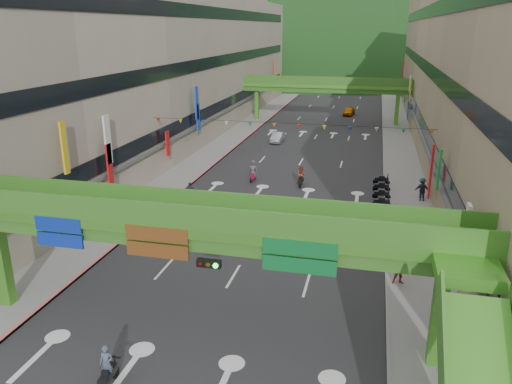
{
  "coord_description": "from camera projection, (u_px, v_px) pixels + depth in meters",
  "views": [
    {
      "loc": [
        7.64,
        -14.17,
        14.44
      ],
      "look_at": [
        0.0,
        18.0,
        3.5
      ],
      "focal_mm": 35.0,
      "sensor_mm": 36.0,
      "label": 1
    }
  ],
  "objects": [
    {
      "name": "scooter_rider_left",
      "position": [
        190.0,
        193.0,
        42.44
      ],
      "size": [
        0.99,
        1.6,
        2.0
      ],
      "color": "gray",
      "rests_on": "ground"
    },
    {
      "name": "hill_right",
      "position": [
        427.0,
        69.0,
        180.08
      ],
      "size": [
        208.0,
        176.0,
        128.0
      ],
      "primitive_type": "ellipsoid",
      "color": "#1C4419",
      "rests_on": "ground"
    },
    {
      "name": "bunting_string",
      "position": [
        287.0,
        126.0,
        45.14
      ],
      "size": [
        26.0,
        0.36,
        0.47
      ],
      "color": "black",
      "rests_on": "ground"
    },
    {
      "name": "hill_left",
      "position": [
        309.0,
        72.0,
        170.39
      ],
      "size": [
        168.0,
        140.0,
        112.0
      ],
      "primitive_type": "ellipsoid",
      "color": "#1C4419",
      "rests_on": "ground"
    },
    {
      "name": "building_row_right",
      "position": [
        476.0,
        72.0,
        58.36
      ],
      "size": [
        12.8,
        95.0,
        19.0
      ],
      "color": "gray",
      "rests_on": "ground"
    },
    {
      "name": "road_slab",
      "position": [
        312.0,
        143.0,
        65.49
      ],
      "size": [
        18.0,
        140.0,
        0.02
      ],
      "primitive_type": "cube",
      "color": "#28282B",
      "rests_on": "ground"
    },
    {
      "name": "curb_left",
      "position": [
        245.0,
        139.0,
        67.46
      ],
      "size": [
        0.2,
        140.0,
        0.18
      ],
      "primitive_type": "cube",
      "color": "#CC5959",
      "rests_on": "ground"
    },
    {
      "name": "sidewalk_right",
      "position": [
        399.0,
        147.0,
        63.05
      ],
      "size": [
        4.0,
        140.0,
        0.15
      ],
      "primitive_type": "cube",
      "color": "gray",
      "rests_on": "ground"
    },
    {
      "name": "parked_scooter_row",
      "position": [
        382.0,
        190.0,
        44.92
      ],
      "size": [
        1.6,
        7.15,
        1.08
      ],
      "color": "black",
      "rests_on": "ground"
    },
    {
      "name": "pedestrian_blue",
      "position": [
        422.0,
        190.0,
        43.73
      ],
      "size": [
        0.93,
        0.67,
        1.83
      ],
      "primitive_type": "imported",
      "rotation": [
        0.0,
        0.0,
        2.98
      ],
      "color": "#283B4F",
      "rests_on": "ground"
    },
    {
      "name": "scooter_rider_far",
      "position": [
        253.0,
        171.0,
        48.85
      ],
      "size": [
        0.95,
        1.59,
        2.13
      ],
      "color": "maroon",
      "rests_on": "ground"
    },
    {
      "name": "overpass_far",
      "position": [
        326.0,
        88.0,
        77.65
      ],
      "size": [
        28.0,
        2.2,
        7.1
      ],
      "color": "#4C9E2D",
      "rests_on": "ground"
    },
    {
      "name": "scooter_rider_mid",
      "position": [
        301.0,
        176.0,
        47.24
      ],
      "size": [
        0.84,
        1.6,
        2.07
      ],
      "color": "black",
      "rests_on": "ground"
    },
    {
      "name": "overpass_near",
      "position": [
        211.0,
        243.0,
        22.44
      ],
      "size": [
        28.0,
        12.27,
        7.1
      ],
      "color": "#4C9E2D",
      "rests_on": "ground"
    },
    {
      "name": "sidewalk_left",
      "position": [
        232.0,
        138.0,
        67.88
      ],
      "size": [
        4.0,
        140.0,
        0.15
      ],
      "primitive_type": "cube",
      "color": "gray",
      "rests_on": "ground"
    },
    {
      "name": "pedestrian_red",
      "position": [
        400.0,
        272.0,
        29.03
      ],
      "size": [
        0.98,
        0.83,
        1.77
      ],
      "primitive_type": "imported",
      "rotation": [
        0.0,
        0.0,
        0.21
      ],
      "color": "maroon",
      "rests_on": "ground"
    },
    {
      "name": "building_row_left",
      "position": [
        174.0,
        66.0,
        66.67
      ],
      "size": [
        12.8,
        95.0,
        19.0
      ],
      "color": "#9E937F",
      "rests_on": "ground"
    },
    {
      "name": "pedestrian_dark",
      "position": [
        422.0,
        192.0,
        43.13
      ],
      "size": [
        1.04,
        0.46,
        1.75
      ],
      "primitive_type": "imported",
      "rotation": [
        0.0,
        0.0,
        -0.04
      ],
      "color": "black",
      "rests_on": "ground"
    },
    {
      "name": "car_yellow",
      "position": [
        349.0,
        111.0,
        85.77
      ],
      "size": [
        2.04,
        4.22,
        1.39
      ],
      "primitive_type": "imported",
      "rotation": [
        0.0,
        0.0,
        -0.1
      ],
      "color": "#C36401",
      "rests_on": "ground"
    },
    {
      "name": "car_silver",
      "position": [
        278.0,
        137.0,
        65.77
      ],
      "size": [
        1.39,
        3.91,
        1.29
      ],
      "primitive_type": "imported",
      "rotation": [
        0.0,
        0.0,
        -0.01
      ],
      "color": "#A7A9AF",
      "rests_on": "ground"
    },
    {
      "name": "scooter_rider_near",
      "position": [
        107.0,
        368.0,
        20.85
      ],
      "size": [
        0.64,
        1.6,
        1.95
      ],
      "color": "black",
      "rests_on": "ground"
    },
    {
      "name": "curb_right",
      "position": [
        383.0,
        146.0,
        63.46
      ],
      "size": [
        0.2,
        140.0,
        0.18
      ],
      "primitive_type": "cube",
      "color": "gray",
      "rests_on": "ground"
    }
  ]
}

